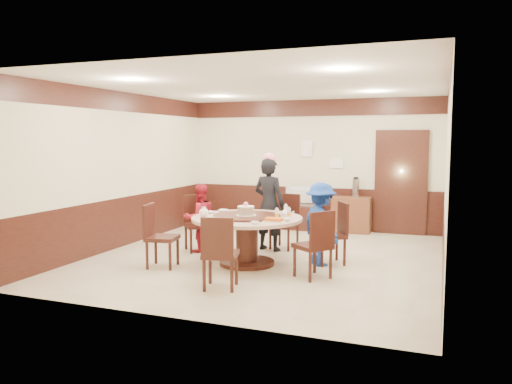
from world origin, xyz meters
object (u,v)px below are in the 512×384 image
at_px(shrimp_platter, 274,220).
at_px(thermos, 356,188).
at_px(tv_stand, 303,218).
at_px(person_red, 200,218).
at_px(television, 303,196).
at_px(side_cabinet, 351,215).
at_px(banquet_table, 247,231).
at_px(person_blue, 321,224).
at_px(person_standing, 269,204).
at_px(birthday_cake, 246,211).

bearing_deg(shrimp_platter, thermos, 80.80).
relative_size(shrimp_platter, tv_stand, 0.35).
relative_size(person_red, television, 1.53).
relative_size(side_cabinet, thermos, 2.11).
distance_m(banquet_table, person_blue, 1.15).
bearing_deg(thermos, tv_stand, -178.48).
distance_m(tv_stand, side_cabinet, 1.06).
bearing_deg(tv_stand, television, 0.00).
bearing_deg(person_blue, tv_stand, -24.03).
bearing_deg(person_blue, banquet_table, 64.46).
height_order(person_standing, television, person_standing).
distance_m(banquet_table, birthday_cake, 0.32).
distance_m(tv_stand, thermos, 1.32).
bearing_deg(person_blue, side_cabinet, -43.84).
height_order(person_standing, birthday_cake, person_standing).
xyz_separation_m(birthday_cake, television, (0.01, 3.31, -0.13)).
relative_size(tv_stand, side_cabinet, 1.06).
xyz_separation_m(person_standing, tv_stand, (0.02, 2.18, -0.57)).
distance_m(television, side_cabinet, 1.11).
bearing_deg(shrimp_platter, birthday_cake, 153.20).
distance_m(birthday_cake, thermos, 3.53).
height_order(person_standing, person_blue, person_standing).
bearing_deg(side_cabinet, shrimp_platter, -98.00).
distance_m(shrimp_platter, television, 3.63).
xyz_separation_m(person_red, person_blue, (2.19, -0.19, 0.06)).
bearing_deg(person_standing, shrimp_platter, 124.61).
relative_size(person_standing, shrimp_platter, 5.43).
distance_m(person_standing, shrimp_platter, 1.51).
relative_size(banquet_table, shrimp_platter, 5.73).
xyz_separation_m(person_red, birthday_cake, (1.10, -0.60, 0.26)).
height_order(banquet_table, person_standing, person_standing).
bearing_deg(side_cabinet, person_red, -128.22).
distance_m(birthday_cake, television, 3.31).
height_order(tv_stand, television, television).
relative_size(birthday_cake, television, 0.41).
xyz_separation_m(person_standing, thermos, (1.14, 2.21, 0.12)).
bearing_deg(person_blue, television, -24.03).
bearing_deg(person_blue, thermos, -45.36).
distance_m(banquet_table, side_cabinet, 3.47).
xyz_separation_m(birthday_cake, side_cabinet, (1.06, 3.34, -0.48)).
bearing_deg(side_cabinet, banquet_table, -107.71).
relative_size(shrimp_platter, television, 0.39).
bearing_deg(birthday_cake, side_cabinet, 72.39).
xyz_separation_m(banquet_table, tv_stand, (0.01, 3.27, -0.28)).
relative_size(television, thermos, 2.03).
relative_size(shrimp_platter, thermos, 0.79).
bearing_deg(shrimp_platter, side_cabinet, 82.00).
xyz_separation_m(birthday_cake, thermos, (1.14, 3.34, 0.09)).
distance_m(banquet_table, person_standing, 1.13).
height_order(side_cabinet, thermos, thermos).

